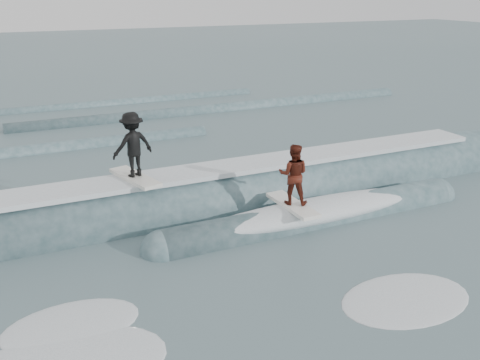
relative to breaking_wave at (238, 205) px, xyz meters
name	(u,v)px	position (x,y,z in m)	size (l,w,h in m)	color
ground	(337,300)	(-0.26, -5.55, -0.04)	(160.00, 160.00, 0.00)	#415C5F
breaking_wave	(238,205)	(0.00, 0.00, 0.00)	(22.67, 3.93, 2.30)	#335056
surfer_black	(133,147)	(-3.01, 0.32, 2.10)	(1.27, 2.07, 1.89)	silver
surfer_red	(293,178)	(0.76, -1.88, 1.36)	(1.03, 2.01, 1.77)	white
whitewater	(369,352)	(-0.74, -7.23, -0.04)	(12.51, 7.91, 0.10)	white
far_swells	(107,124)	(-1.42, 12.10, -0.04)	(35.78, 8.65, 0.80)	#335056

